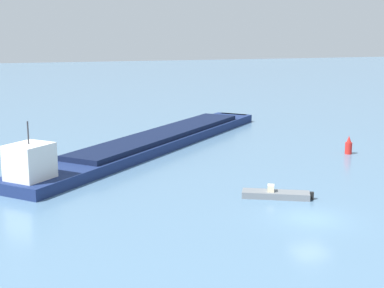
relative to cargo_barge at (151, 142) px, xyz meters
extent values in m
plane|color=slate|center=(4.58, -25.25, -0.80)|extent=(400.00, 400.00, 0.00)
cube|color=navy|center=(0.77, 0.73, -0.32)|extent=(34.21, 32.82, 0.96)
cube|color=#0F1834|center=(1.86, 1.76, 0.42)|extent=(24.48, 23.53, 0.50)
cube|color=white|center=(-12.97, -12.30, 1.57)|extent=(4.27, 4.26, 2.80)
cylinder|color=#333338|center=(-12.97, -12.30, 3.87)|extent=(0.12, 0.12, 1.80)
cube|color=navy|center=(15.81, 15.00, -0.27)|extent=(3.31, 3.42, 0.87)
cube|color=slate|center=(4.50, -20.21, -0.55)|extent=(5.13, 3.53, 0.49)
cube|color=beige|center=(4.17, -20.04, -0.05)|extent=(0.76, 0.84, 0.50)
cube|color=black|center=(6.89, -21.44, -0.52)|extent=(0.40, 0.41, 0.56)
cylinder|color=red|center=(18.61, -8.77, -0.20)|extent=(0.70, 0.70, 1.20)
cone|color=red|center=(18.61, -8.77, 0.75)|extent=(0.49, 0.49, 0.70)
camera|label=1|loc=(-14.40, -56.57, 11.61)|focal=52.06mm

